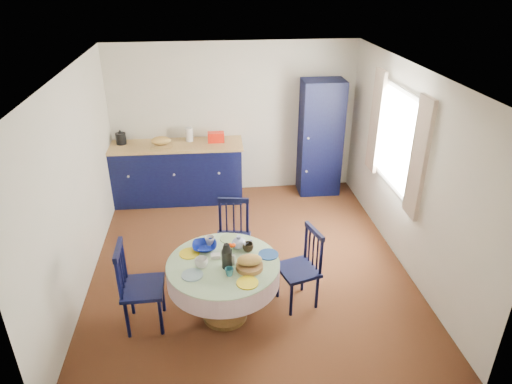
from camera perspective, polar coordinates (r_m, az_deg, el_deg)
floor at (r=6.12m, az=-0.92°, el=-8.74°), size 4.50×4.50×0.00m
ceiling at (r=5.10m, az=-1.13°, el=14.82°), size 4.50×4.50×0.00m
wall_back at (r=7.59m, az=-2.71°, el=9.02°), size 4.00×0.02×2.50m
wall_left at (r=5.68m, az=-21.52°, el=0.85°), size 0.02×4.50×2.50m
wall_right at (r=6.01m, az=18.36°, el=2.76°), size 0.02×4.50×2.50m
window at (r=6.14m, az=17.23°, el=6.22°), size 0.10×1.74×1.45m
kitchen_counter at (r=7.59m, az=-10.00°, el=2.57°), size 2.21×0.73×1.22m
pantry_cabinet at (r=7.66m, az=8.04°, el=6.69°), size 0.68×0.50×1.92m
dining_table at (r=4.94m, az=-3.98°, el=-9.94°), size 1.20×1.20×1.00m
chair_left at (r=5.05m, az=-14.48°, el=-11.31°), size 0.44×0.46×1.01m
chair_far at (r=5.74m, az=-2.90°, el=-5.60°), size 0.49×0.48×0.96m
chair_right at (r=5.23m, az=5.69°, el=-9.34°), size 0.51×0.52×0.95m
mug_a at (r=4.80m, az=-6.83°, el=-8.77°), size 0.14×0.14×0.11m
mug_b at (r=4.67m, az=-3.35°, el=-9.95°), size 0.09×0.09×0.09m
mug_c at (r=5.02m, az=-1.00°, el=-6.93°), size 0.12×0.12×0.10m
mug_d at (r=5.14m, az=-5.79°, el=-6.09°), size 0.11×0.11×0.10m
cobalt_bowl at (r=5.09m, az=-6.44°, el=-6.77°), size 0.27×0.27×0.07m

